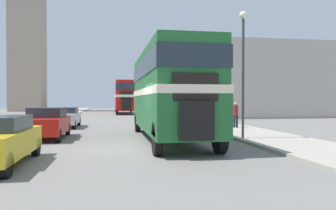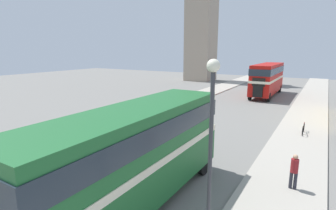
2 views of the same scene
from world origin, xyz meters
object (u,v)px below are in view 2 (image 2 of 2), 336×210
double_decker_bus (134,150)px  car_parked_far (141,123)px  car_parked_mid (69,150)px  street_lamp (211,133)px  pedestrian_walking (294,170)px  bicycle_on_pavement (303,129)px  bus_distant (267,77)px

double_decker_bus → car_parked_far: bearing=125.6°
car_parked_mid → street_lamp: bearing=-14.0°
car_parked_mid → car_parked_far: car_parked_mid is taller
pedestrian_walking → street_lamp: street_lamp is taller
double_decker_bus → car_parked_mid: 6.11m
pedestrian_walking → bicycle_on_pavement: pedestrian_walking is taller
pedestrian_walking → street_lamp: (-1.81, -5.48, 2.92)m
pedestrian_walking → bicycle_on_pavement: bearing=91.6°
bus_distant → pedestrian_walking: size_ratio=6.65×
pedestrian_walking → bicycle_on_pavement: (-0.25, 9.03, -0.55)m
double_decker_bus → car_parked_mid: (-5.70, 1.44, -1.67)m
car_parked_mid → pedestrian_walking: pedestrian_walking is taller
car_parked_mid → bicycle_on_pavement: (10.65, 12.25, -0.30)m
double_decker_bus → bicycle_on_pavement: bearing=70.1°
double_decker_bus → bus_distant: bearing=91.5°
car_parked_far → bicycle_on_pavement: size_ratio=2.27×
pedestrian_walking → double_decker_bus: bearing=-138.1°
street_lamp → bus_distant: bearing=97.8°
double_decker_bus → pedestrian_walking: 7.12m
double_decker_bus → bus_distant: size_ratio=0.98×
bicycle_on_pavement → car_parked_mid: bearing=-131.0°
car_parked_far → bicycle_on_pavement: 12.08m
double_decker_bus → street_lamp: 3.79m
car_parked_mid → pedestrian_walking: 11.37m
double_decker_bus → bicycle_on_pavement: size_ratio=5.97×
pedestrian_walking → car_parked_mid: bearing=-163.5°
double_decker_bus → street_lamp: street_lamp is taller
double_decker_bus → bus_distant: (-0.81, 29.93, 0.13)m
bus_distant → car_parked_mid: 28.96m
street_lamp → double_decker_bus: bearing=166.4°
bus_distant → pedestrian_walking: bus_distant is taller
bus_distant → pedestrian_walking: (6.00, -25.27, -1.55)m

